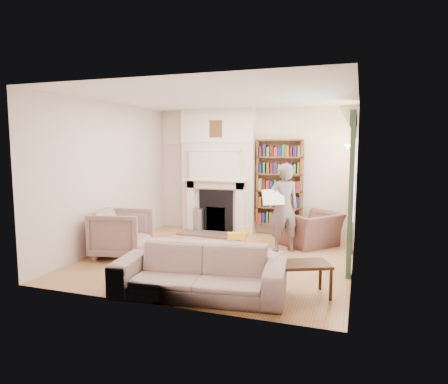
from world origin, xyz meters
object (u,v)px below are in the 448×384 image
at_px(armchair_reading, 311,229).
at_px(rocking_horse, 237,239).
at_px(armchair_left, 122,233).
at_px(coffee_table, 302,279).
at_px(man_reading, 283,208).
at_px(bookcase, 280,183).
at_px(sofa, 199,271).
at_px(paraffin_heater, 198,221).

distance_m(armchair_reading, rocking_horse, 1.54).
xyz_separation_m(armchair_left, coffee_table, (3.32, -0.86, -0.20)).
distance_m(armchair_reading, armchair_left, 3.64).
bearing_deg(man_reading, bookcase, -109.24).
distance_m(man_reading, rocking_horse, 1.05).
distance_m(bookcase, sofa, 4.00).
bearing_deg(rocking_horse, man_reading, -4.70).
relative_size(armchair_reading, armchair_left, 1.10).
xyz_separation_m(armchair_reading, coffee_table, (0.21, -2.73, -0.11)).
bearing_deg(paraffin_heater, coffee_table, -48.20).
bearing_deg(armchair_reading, armchair_left, -19.15).
relative_size(armchair_reading, man_reading, 0.62).
bearing_deg(man_reading, armchair_left, -7.92).
bearing_deg(sofa, paraffin_heater, 105.48).
relative_size(sofa, man_reading, 1.36).
height_order(armchair_reading, man_reading, man_reading).
xyz_separation_m(bookcase, rocking_horse, (-0.49, -1.58, -0.94)).
bearing_deg(armchair_left, sofa, -133.83).
xyz_separation_m(man_reading, paraffin_heater, (-2.13, 0.98, -0.55)).
bearing_deg(armchair_reading, man_reading, 3.01).
distance_m(man_reading, coffee_table, 2.31).
height_order(armchair_reading, paraffin_heater, armchair_reading).
distance_m(armchair_reading, man_reading, 0.90).
bearing_deg(bookcase, paraffin_heater, -168.82).
bearing_deg(armchair_left, bookcase, -53.19).
height_order(man_reading, coffee_table, man_reading).
bearing_deg(rocking_horse, bookcase, 51.13).
bearing_deg(bookcase, coffee_table, -74.02).
bearing_deg(sofa, armchair_reading, 63.73).
height_order(bookcase, armchair_left, bookcase).
xyz_separation_m(armchair_reading, armchair_left, (-3.12, -1.87, 0.09)).
distance_m(armchair_left, coffee_table, 3.44).
relative_size(armchair_left, rocking_horse, 1.73).
distance_m(bookcase, rocking_horse, 1.91).
height_order(armchair_reading, coffee_table, armchair_reading).
relative_size(armchair_reading, coffee_table, 1.46).
bearing_deg(bookcase, man_reading, -75.85).
bearing_deg(armchair_left, rocking_horse, -72.34).
height_order(bookcase, paraffin_heater, bookcase).
relative_size(coffee_table, paraffin_heater, 1.27).
relative_size(bookcase, man_reading, 1.12).
relative_size(man_reading, paraffin_heater, 3.01).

